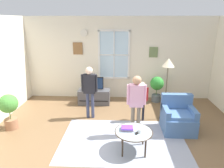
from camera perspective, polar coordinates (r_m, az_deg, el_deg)
The scene contains 16 objects.
ground_plane at distance 4.80m, azimuth 1.34°, elevation -16.20°, with size 6.87×6.40×0.02m, color brown.
back_wall at distance 7.07m, azimuth 1.85°, elevation 7.13°, with size 6.27×0.17×2.77m.
area_rug at distance 4.91m, azimuth 3.08°, elevation -15.17°, with size 2.82×1.89×0.01m, color #999EAD.
tv_stand at distance 6.76m, azimuth -4.95°, elevation -3.51°, with size 1.02×0.43×0.48m.
television at distance 6.61m, azimuth -5.06°, elevation 0.24°, with size 0.62×0.08×0.43m.
armchair at distance 5.38m, azimuth 17.79°, elevation -9.00°, with size 0.76×0.74×0.87m.
coffee_table at distance 4.37m, azimuth 6.01°, elevation -13.21°, with size 0.79×0.79×0.46m.
book_stack at distance 4.38m, azimuth 4.21°, elevation -12.18°, with size 0.26×0.20×0.07m.
cup at distance 4.29m, azimuth 7.65°, elevation -12.72°, with size 0.09×0.09×0.10m, color white.
remote_near_books at distance 4.30m, azimuth 7.02°, elevation -13.25°, with size 0.04×0.14×0.02m, color black.
person_pink_shirt at distance 4.73m, azimuth 6.75°, elevation -4.15°, with size 0.44×0.20×1.46m.
person_black_shirt at distance 5.58m, azimuth -6.24°, elevation -0.74°, with size 0.44×0.20×1.46m.
person_red_shirt at distance 5.53m, azimuth 8.29°, elevation -3.51°, with size 0.33×0.15×1.10m.
potted_plant_by_window at distance 6.97m, azimuth 12.31°, elevation -0.61°, with size 0.45×0.45×0.86m.
potted_plant_corner at distance 5.72m, azimuth -26.65°, elevation -5.93°, with size 0.46×0.46×0.91m.
floor_lamp at distance 5.54m, azimuth 15.23°, elevation 4.06°, with size 0.32×0.32×1.70m.
Camera 1 is at (0.06, -4.00, 2.64)m, focal length 33.00 mm.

